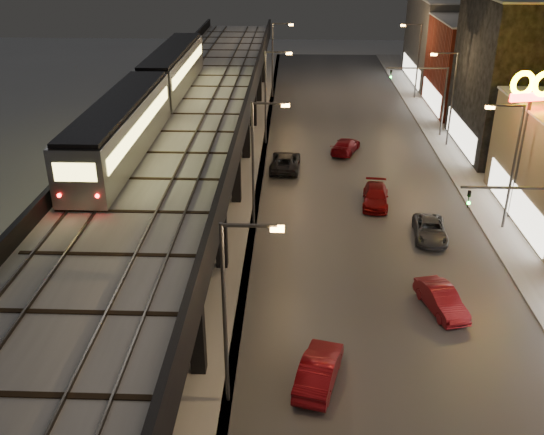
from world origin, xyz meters
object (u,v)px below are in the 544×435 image
object	(u,v)px
subway_train	(151,93)
car_onc_white	(375,197)
car_near_white	(319,371)
car_mid_silver	(285,162)
car_mid_dark	(346,146)
car_onc_dark	(430,231)
car_onc_silver	(441,300)

from	to	relation	value
subway_train	car_onc_white	xyz separation A→B (m)	(16.91, -1.21, -7.62)
subway_train	car_near_white	xyz separation A→B (m)	(11.94, -21.58, -7.55)
subway_train	car_onc_white	size ratio (longest dim) A/B	7.27
car_mid_silver	car_mid_dark	world-z (taller)	car_mid_silver
car_mid_silver	subway_train	bearing A→B (deg)	35.03
car_mid_silver	car_onc_dark	world-z (taller)	car_mid_silver
car_onc_dark	car_onc_white	world-z (taller)	car_onc_white
car_near_white	car_onc_white	size ratio (longest dim) A/B	0.96
car_onc_silver	car_onc_white	xyz separation A→B (m)	(-2.00, 14.16, -0.01)
car_near_white	car_mid_dark	size ratio (longest dim) A/B	0.96
car_near_white	car_onc_dark	size ratio (longest dim) A/B	0.99
car_near_white	car_onc_silver	distance (m)	9.34
car_mid_silver	car_onc_silver	xyz separation A→B (m)	(9.05, -21.44, -0.04)
car_onc_silver	car_onc_dark	bearing A→B (deg)	67.47
car_onc_silver	car_onc_white	size ratio (longest dim) A/B	0.90
car_near_white	car_mid_silver	distance (m)	27.73
car_onc_white	car_near_white	bearing A→B (deg)	-97.10
car_onc_white	car_onc_silver	bearing A→B (deg)	-75.32
car_near_white	car_onc_dark	distance (m)	16.96
car_near_white	car_mid_dark	bearing A→B (deg)	-82.30
subway_train	car_onc_silver	bearing A→B (deg)	-39.09
car_mid_silver	car_mid_dark	size ratio (longest dim) A/B	1.12
subway_train	car_mid_silver	xyz separation A→B (m)	(9.86, 6.07, -7.56)
car_onc_white	subway_train	bearing A→B (deg)	-177.47
car_mid_dark	subway_train	bearing A→B (deg)	54.32
subway_train	car_near_white	size ratio (longest dim) A/B	7.56
subway_train	car_mid_silver	distance (m)	13.83
car_onc_silver	car_onc_dark	xyz separation A→B (m)	(1.08, 8.71, -0.06)
subway_train	car_onc_dark	world-z (taller)	subway_train
car_mid_dark	car_near_white	bearing A→B (deg)	103.65
car_mid_dark	car_onc_silver	world-z (taller)	car_onc_silver
car_onc_dark	car_onc_white	distance (m)	6.27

